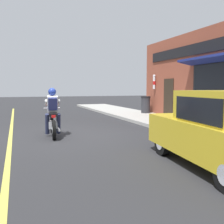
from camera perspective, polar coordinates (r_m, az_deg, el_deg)
The scene contains 7 objects.
ground_plane at distance 9.05m, azimuth -9.77°, elevation -5.11°, with size 80.00×80.00×0.00m, color #2B2B2D.
sidewalk_curb at distance 13.46m, azimuth 8.17°, elevation -1.37°, with size 2.60×22.00×0.14m, color #ADAAA3.
lane_stripe at distance 11.88m, azimuth -21.02°, elevation -2.89°, with size 0.12×19.80×0.01m, color #D1C64C.
storefront_building at distance 11.89m, azimuth 21.58°, elevation 7.27°, with size 1.25×11.37×4.20m.
motorcycle_with_rider at distance 9.00m, azimuth -12.79°, elevation -0.87°, with size 0.59×2.02×1.62m.
car_hatchback at distance 5.68m, azimuth 23.08°, elevation -3.83°, with size 2.05×3.94×1.57m.
trash_bin at distance 15.55m, azimuth 7.33°, elevation 1.63°, with size 0.56×0.56×0.98m.
Camera 1 is at (-1.59, -8.76, 1.63)m, focal length 42.00 mm.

